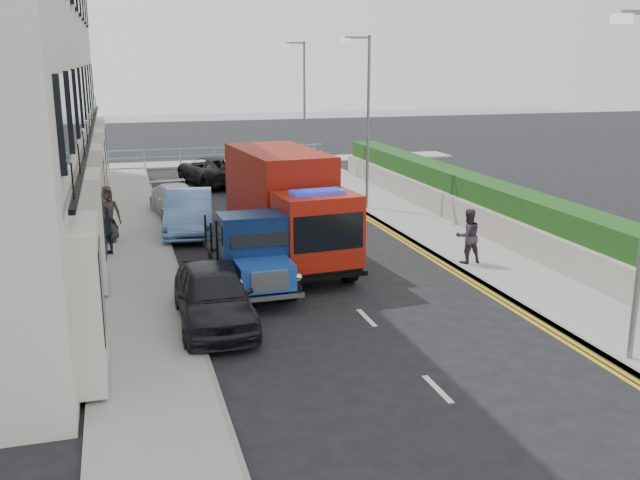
% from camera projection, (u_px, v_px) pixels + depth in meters
% --- Properties ---
extents(ground, '(120.00, 120.00, 0.00)m').
position_uv_depth(ground, '(398.00, 349.00, 15.39)').
color(ground, black).
rests_on(ground, ground).
extents(pavement_west, '(2.40, 38.00, 0.12)m').
position_uv_depth(pavement_west, '(135.00, 257.00, 22.36)').
color(pavement_west, gray).
rests_on(pavement_west, ground).
extents(pavement_east, '(2.60, 38.00, 0.12)m').
position_uv_depth(pavement_east, '(441.00, 235.00, 25.17)').
color(pavement_east, gray).
rests_on(pavement_east, ground).
extents(promenade, '(30.00, 2.50, 0.12)m').
position_uv_depth(promenade, '(214.00, 163.00, 42.38)').
color(promenade, gray).
rests_on(promenade, ground).
extents(sea_plane, '(120.00, 120.00, 0.00)m').
position_uv_depth(sea_plane, '(171.00, 122.00, 71.26)').
color(sea_plane, '#4C5F68').
rests_on(sea_plane, ground).
extents(garden_east, '(1.45, 28.00, 1.75)m').
position_uv_depth(garden_east, '(491.00, 208.00, 25.48)').
color(garden_east, '#B2AD9E').
rests_on(garden_east, ground).
extents(seafront_railing, '(13.00, 0.08, 1.11)m').
position_uv_depth(seafront_railing, '(215.00, 156.00, 41.50)').
color(seafront_railing, '#59B2A5').
rests_on(seafront_railing, ground).
extents(lamp_mid, '(1.23, 0.18, 7.00)m').
position_uv_depth(lamp_mid, '(365.00, 113.00, 28.56)').
color(lamp_mid, slate).
rests_on(lamp_mid, ground).
extents(lamp_far, '(1.23, 0.18, 7.00)m').
position_uv_depth(lamp_far, '(302.00, 99.00, 37.87)').
color(lamp_far, slate).
rests_on(lamp_far, ground).
extents(bedford_lorry, '(1.93, 4.64, 2.17)m').
position_uv_depth(bedford_lorry, '(254.00, 257.00, 18.81)').
color(bedford_lorry, black).
rests_on(bedford_lorry, ground).
extents(red_lorry, '(2.78, 6.63, 3.38)m').
position_uv_depth(red_lorry, '(286.00, 204.00, 21.61)').
color(red_lorry, black).
rests_on(red_lorry, ground).
extents(parked_car_front, '(1.81, 4.30, 1.45)m').
position_uv_depth(parked_car_front, '(214.00, 295.00, 16.63)').
color(parked_car_front, black).
rests_on(parked_car_front, ground).
extents(parked_car_mid, '(2.22, 4.80, 1.52)m').
position_uv_depth(parked_car_mid, '(189.00, 212.00, 25.52)').
color(parked_car_mid, '#6695DA').
rests_on(parked_car_mid, ground).
extents(parked_car_rear, '(2.20, 4.41, 1.23)m').
position_uv_depth(parked_car_rear, '(177.00, 202.00, 28.15)').
color(parked_car_rear, silver).
rests_on(parked_car_rear, ground).
extents(seafront_car_left, '(3.62, 5.64, 1.45)m').
position_uv_depth(seafront_car_left, '(213.00, 170.00, 35.39)').
color(seafront_car_left, black).
rests_on(seafront_car_left, ground).
extents(seafront_car_right, '(2.65, 5.05, 1.64)m').
position_uv_depth(seafront_car_right, '(279.00, 158.00, 39.02)').
color(seafront_car_right, '#9B9C9F').
rests_on(seafront_car_right, ground).
extents(pedestrian_east_far, '(0.81, 0.63, 1.65)m').
position_uv_depth(pedestrian_east_far, '(468.00, 236.00, 21.31)').
color(pedestrian_east_far, '#38313C').
rests_on(pedestrian_east_far, pavement_east).
extents(pedestrian_west_near, '(0.92, 0.88, 1.54)m').
position_uv_depth(pedestrian_west_near, '(107.00, 231.00, 22.20)').
color(pedestrian_west_near, '#1D2834').
rests_on(pedestrian_west_near, pavement_west).
extents(pedestrian_west_far, '(0.97, 0.66, 1.92)m').
position_uv_depth(pedestrian_west_far, '(107.00, 214.00, 23.75)').
color(pedestrian_west_far, '#3B302A').
rests_on(pedestrian_west_far, pavement_west).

